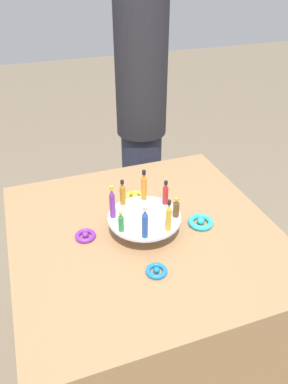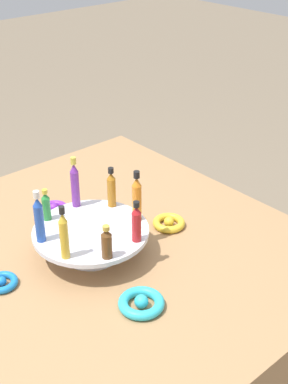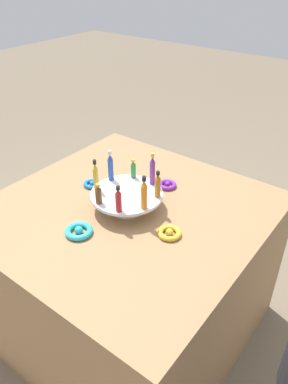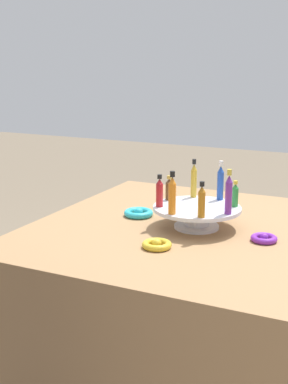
{
  "view_description": "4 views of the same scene",
  "coord_description": "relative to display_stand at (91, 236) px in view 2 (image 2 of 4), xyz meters",
  "views": [
    {
      "loc": [
        -0.41,
        -1.14,
        1.73
      ],
      "look_at": [
        0.03,
        0.08,
        0.88
      ],
      "focal_mm": 35.0,
      "sensor_mm": 36.0,
      "label": 1
    },
    {
      "loc": [
        0.94,
        -0.65,
        1.57
      ],
      "look_at": [
        0.05,
        0.14,
        0.89
      ],
      "focal_mm": 50.0,
      "sensor_mm": 36.0,
      "label": 2
    },
    {
      "loc": [
        0.97,
        0.83,
        1.65
      ],
      "look_at": [
        0.04,
        0.12,
        0.89
      ],
      "focal_mm": 35.0,
      "sensor_mm": 36.0,
      "label": 3
    },
    {
      "loc": [
        -0.6,
        1.64,
        1.3
      ],
      "look_at": [
        0.08,
        0.24,
        0.91
      ],
      "focal_mm": 50.0,
      "sensor_mm": 36.0,
      "label": 4
    }
  ],
  "objects": [
    {
      "name": "bottle_orange",
      "position": [
        0.04,
        0.12,
        0.09
      ],
      "size": [
        0.02,
        0.02,
        0.14
      ],
      "color": "orange",
      "rests_on": "display_stand"
    },
    {
      "name": "display_stand",
      "position": [
        0.0,
        0.0,
        0.0
      ],
      "size": [
        0.3,
        0.3,
        0.08
      ],
      "color": "silver",
      "rests_on": "party_table"
    },
    {
      "name": "bottle_red",
      "position": [
        0.11,
        0.06,
        0.07
      ],
      "size": [
        0.02,
        0.02,
        0.11
      ],
      "color": "#B21E23",
      "rests_on": "display_stand"
    },
    {
      "name": "party_table",
      "position": [
        0.0,
        0.0,
        -0.42
      ],
      "size": [
        1.09,
        1.09,
        0.74
      ],
      "color": "#9E754C",
      "rests_on": "ground_plane"
    },
    {
      "name": "ribbon_bow_teal",
      "position": [
        0.24,
        -0.04,
        -0.04
      ],
      "size": [
        0.11,
        0.11,
        0.03
      ],
      "color": "#2DB7CC",
      "rests_on": "party_table"
    },
    {
      "name": "ribbon_bow_blue",
      "position": [
        -0.04,
        -0.24,
        -0.04
      ],
      "size": [
        0.08,
        0.08,
        0.02
      ],
      "color": "blue",
      "rests_on": "party_table"
    },
    {
      "name": "bottle_blue",
      "position": [
        -0.04,
        -0.12,
        0.09
      ],
      "size": [
        0.02,
        0.02,
        0.14
      ],
      "color": "#234CAD",
      "rests_on": "display_stand"
    },
    {
      "name": "bottle_green",
      "position": [
        -0.11,
        -0.06,
        0.06
      ],
      "size": [
        0.02,
        0.02,
        0.09
      ],
      "color": "#288438",
      "rests_on": "display_stand"
    },
    {
      "name": "ribbon_bow_purple",
      "position": [
        -0.24,
        0.04,
        -0.04
      ],
      "size": [
        0.08,
        0.08,
        0.03
      ],
      "color": "purple",
      "rests_on": "party_table"
    },
    {
      "name": "bottle_gold",
      "position": [
        0.06,
        -0.11,
        0.09
      ],
      "size": [
        0.02,
        0.02,
        0.14
      ],
      "color": "gold",
      "rests_on": "display_stand"
    },
    {
      "name": "bottle_brown",
      "position": [
        0.12,
        -0.04,
        0.06
      ],
      "size": [
        0.03,
        0.03,
        0.09
      ],
      "color": "brown",
      "rests_on": "display_stand"
    },
    {
      "name": "ribbon_bow_gold",
      "position": [
        0.04,
        0.24,
        -0.04
      ],
      "size": [
        0.09,
        0.09,
        0.03
      ],
      "color": "gold",
      "rests_on": "party_table"
    },
    {
      "name": "bottle_amber",
      "position": [
        -0.06,
        0.11,
        0.08
      ],
      "size": [
        0.02,
        0.02,
        0.12
      ],
      "color": "#AD6B19",
      "rests_on": "display_stand"
    },
    {
      "name": "bottle_purple",
      "position": [
        -0.12,
        0.04,
        0.09
      ],
      "size": [
        0.02,
        0.02,
        0.15
      ],
      "color": "#702D93",
      "rests_on": "display_stand"
    }
  ]
}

